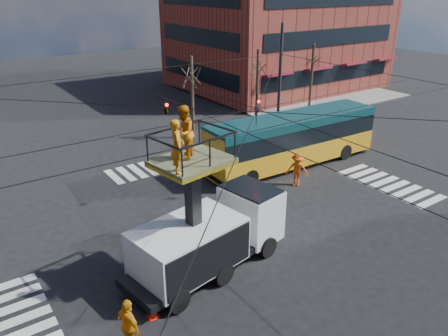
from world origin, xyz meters
TOP-DOWN VIEW (x-y plane):
  - ground at (0.00, 0.00)m, footprint 120.00×120.00m
  - sidewalk_ne at (21.00, 21.00)m, footprint 18.00×18.00m
  - crosswalks at (0.00, 0.00)m, footprint 22.40×22.40m
  - building_ne at (21.98, 23.98)m, footprint 20.06×16.06m
  - overhead_network at (-0.07, 0.40)m, footprint 24.24×24.24m
  - tree_a at (5.00, 13.50)m, footprint 2.00×2.00m
  - tree_b at (11.00, 13.50)m, footprint 2.00×2.00m
  - tree_c at (17.00, 13.50)m, footprint 2.00×2.00m
  - utility_truck at (-2.76, -0.74)m, footprint 7.29×3.58m
  - city_bus at (7.44, 5.44)m, footprint 11.84×3.01m
  - traffic_cone at (-5.99, -2.11)m, footprint 0.36×0.36m
  - worker_ground at (-7.21, -3.03)m, footprint 0.68×1.18m
  - flagger at (5.52, 2.97)m, footprint 1.36×1.39m

SIDE VIEW (x-z plane):
  - ground at x=0.00m, z-range 0.00..0.00m
  - crosswalks at x=0.00m, z-range 0.00..0.02m
  - sidewalk_ne at x=21.00m, z-range 0.00..0.12m
  - traffic_cone at x=-5.99m, z-range 0.00..0.69m
  - worker_ground at x=-7.21m, z-range 0.00..1.90m
  - flagger at x=5.52m, z-range 0.00..1.92m
  - city_bus at x=7.44m, z-range 0.12..3.32m
  - utility_truck at x=-2.76m, z-range -1.26..5.61m
  - overhead_network at x=-0.07m, z-range 0.29..8.29m
  - tree_a at x=5.00m, z-range 1.63..7.63m
  - tree_b at x=11.00m, z-range 1.63..7.63m
  - tree_c at x=17.00m, z-range 1.63..7.63m
  - building_ne at x=21.98m, z-range 0.00..14.00m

